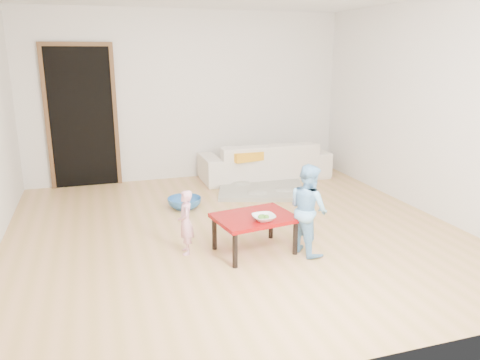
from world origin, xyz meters
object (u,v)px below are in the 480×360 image
sofa (264,160)px  basin (185,203)px  child_pink (186,222)px  child_blue (308,209)px  red_table (254,234)px  bowl (264,218)px

sofa → basin: sofa is taller
child_pink → child_blue: child_blue is taller
child_pink → child_blue: 1.23m
red_table → basin: bearing=104.6°
sofa → child_pink: size_ratio=3.09×
sofa → red_table: (-1.11, -2.68, -0.10)m
child_pink → basin: 1.45m
red_table → child_blue: 0.60m
sofa → child_pink: child_pink is taller
sofa → child_blue: 2.91m
sofa → bowl: sofa is taller
sofa → bowl: (-1.06, -2.82, 0.12)m
bowl → sofa: bearing=69.4°
bowl → child_blue: child_blue is taller
bowl → red_table: bearing=106.6°
basin → child_pink: bearing=-100.3°
sofa → basin: 1.89m
sofa → child_blue: child_blue is taller
child_blue → basin: child_blue is taller
basin → bowl: bearing=-75.2°
red_table → child_pink: bearing=165.0°
bowl → child_pink: 0.79m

